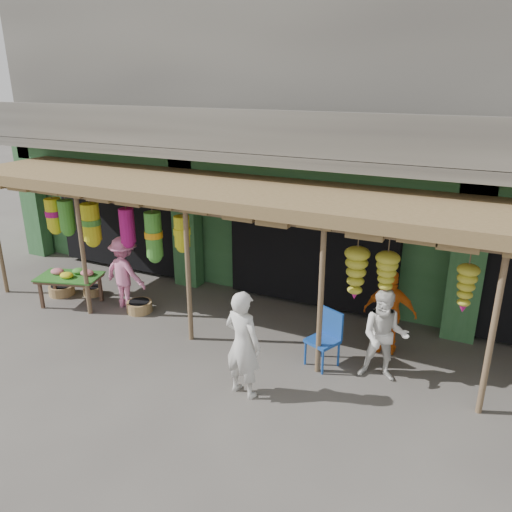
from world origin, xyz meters
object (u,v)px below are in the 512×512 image
at_px(flower_table, 70,277).
at_px(person_right, 384,336).
at_px(person_vendor, 390,313).
at_px(blue_chair, 326,335).
at_px(person_shopper, 125,273).
at_px(person_front, 243,344).

height_order(flower_table, person_right, person_right).
bearing_deg(person_vendor, blue_chair, 39.81).
bearing_deg(blue_chair, person_shopper, -160.35).
bearing_deg(person_front, flower_table, -3.90).
bearing_deg(person_right, blue_chair, 168.56).
relative_size(flower_table, person_front, 0.85).
distance_m(person_right, person_shopper, 5.51).
height_order(blue_chair, person_front, person_front).
xyz_separation_m(flower_table, person_vendor, (6.54, 0.95, 0.15)).
bearing_deg(person_shopper, flower_table, 24.98).
bearing_deg(person_front, blue_chair, -111.26).
distance_m(blue_chair, person_front, 1.67).
distance_m(flower_table, person_front, 4.97).
relative_size(blue_chair, person_right, 0.62).
relative_size(person_front, person_right, 1.11).
relative_size(flower_table, blue_chair, 1.50).
bearing_deg(flower_table, person_vendor, -8.41).
distance_m(blue_chair, person_vendor, 1.23).
bearing_deg(person_vendor, person_front, 47.70).
height_order(person_vendor, person_shopper, person_shopper).
distance_m(flower_table, blue_chair, 5.67).
distance_m(person_right, person_vendor, 0.88).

